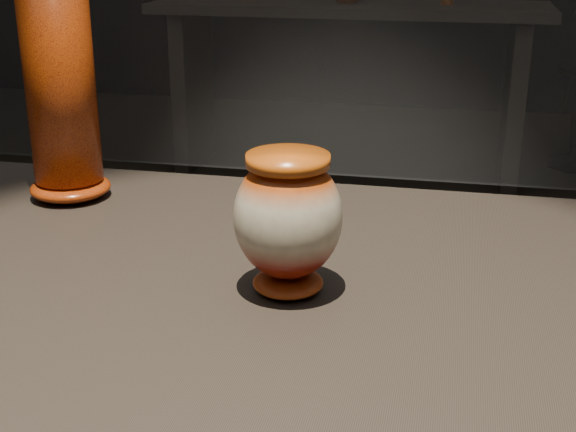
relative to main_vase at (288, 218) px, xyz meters
name	(u,v)px	position (x,y,z in m)	size (l,w,h in m)	color
main_vase	(288,218)	(0.00, 0.00, 0.00)	(0.16, 0.16, 0.17)	maroon
tall_vase	(60,76)	(-0.40, 0.26, 0.10)	(0.14, 0.14, 0.39)	#BE440C
back_shelf	(348,55)	(-0.39, 3.33, -0.35)	(2.00, 0.60, 0.90)	black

